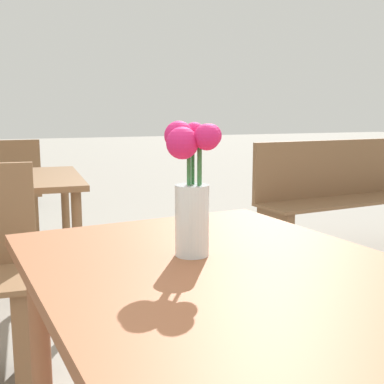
# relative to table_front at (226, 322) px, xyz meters

# --- Properties ---
(table_front) EXTENTS (0.77, 0.98, 0.74)m
(table_front) POSITION_rel_table_front_xyz_m (0.00, 0.00, 0.00)
(table_front) COLOR brown
(table_front) RESTS_ON ground_plane
(flower_vase) EXTENTS (0.12, 0.11, 0.28)m
(flower_vase) POSITION_rel_table_front_xyz_m (-0.03, 0.10, 0.26)
(flower_vase) COLOR silver
(flower_vase) RESTS_ON table_front
(bench_far) EXTENTS (1.62, 0.45, 0.85)m
(bench_far) POSITION_rel_table_front_xyz_m (2.00, 1.87, -0.17)
(bench_far) COLOR brown
(bench_far) RESTS_ON ground_plane
(table_back) EXTENTS (0.80, 0.95, 0.70)m
(table_back) POSITION_rel_table_front_xyz_m (-0.30, 1.93, -0.03)
(table_back) COLOR brown
(table_back) RESTS_ON ground_plane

